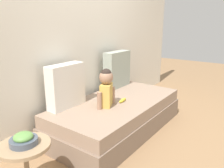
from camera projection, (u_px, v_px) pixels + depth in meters
ground_plane at (117, 129)px, 3.03m from camera, size 12.00×12.00×0.00m
back_wall at (81, 39)px, 3.06m from camera, size 5.11×0.10×2.35m
couch at (117, 115)px, 2.98m from camera, size 1.91×0.95×0.41m
throw_pillow_left at (66, 86)px, 2.65m from camera, size 0.48×0.16×0.52m
throw_pillow_right at (117, 69)px, 3.47m from camera, size 0.50×0.16×0.55m
toddler at (106, 87)px, 2.67m from camera, size 0.31×0.20×0.46m
banana at (123, 100)px, 2.88m from camera, size 0.17×0.06×0.04m
side_table at (25, 156)px, 1.81m from camera, size 0.41×0.41×0.47m
fruit_bowl at (24, 139)px, 1.77m from camera, size 0.22×0.22×0.10m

